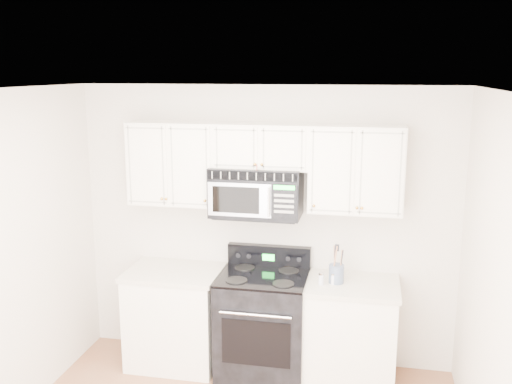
# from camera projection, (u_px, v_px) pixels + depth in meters

# --- Properties ---
(room) EXTENTS (3.51, 3.51, 2.61)m
(room) POSITION_uv_depth(u_px,v_px,m) (216.00, 298.00, 3.64)
(room) COLOR #855F44
(room) RESTS_ON ground
(base_cabinet_left) EXTENTS (0.86, 0.65, 0.92)m
(base_cabinet_left) POSITION_uv_depth(u_px,v_px,m) (176.00, 320.00, 5.36)
(base_cabinet_left) COLOR silver
(base_cabinet_left) RESTS_ON ground
(base_cabinet_right) EXTENTS (0.86, 0.65, 0.92)m
(base_cabinet_right) POSITION_uv_depth(u_px,v_px,m) (347.00, 335.00, 5.05)
(base_cabinet_right) COLOR silver
(base_cabinet_right) RESTS_ON ground
(range) EXTENTS (0.78, 0.71, 1.13)m
(range) POSITION_uv_depth(u_px,v_px,m) (263.00, 322.00, 5.17)
(range) COLOR black
(range) RESTS_ON ground
(upper_cabinets) EXTENTS (2.44, 0.37, 0.75)m
(upper_cabinets) POSITION_uv_depth(u_px,v_px,m) (262.00, 162.00, 5.03)
(upper_cabinets) COLOR silver
(upper_cabinets) RESTS_ON ground
(microwave) EXTENTS (0.80, 0.45, 0.44)m
(microwave) POSITION_uv_depth(u_px,v_px,m) (256.00, 192.00, 5.05)
(microwave) COLOR black
(microwave) RESTS_ON ground
(utensil_crock) EXTENTS (0.13, 0.13, 0.34)m
(utensil_crock) POSITION_uv_depth(u_px,v_px,m) (336.00, 273.00, 4.93)
(utensil_crock) COLOR slate
(utensil_crock) RESTS_ON base_cabinet_right
(shaker_salt) EXTENTS (0.04, 0.04, 0.11)m
(shaker_salt) POSITION_uv_depth(u_px,v_px,m) (321.00, 279.00, 4.89)
(shaker_salt) COLOR silver
(shaker_salt) RESTS_ON base_cabinet_right
(shaker_pepper) EXTENTS (0.04, 0.04, 0.10)m
(shaker_pepper) POSITION_uv_depth(u_px,v_px,m) (333.00, 279.00, 4.90)
(shaker_pepper) COLOR silver
(shaker_pepper) RESTS_ON base_cabinet_right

